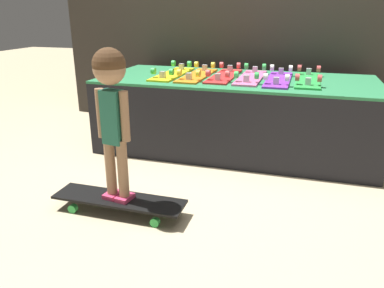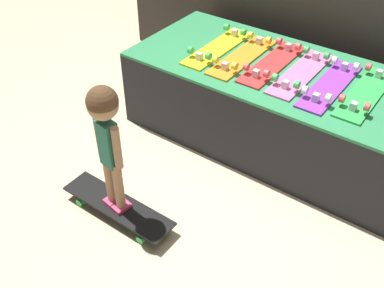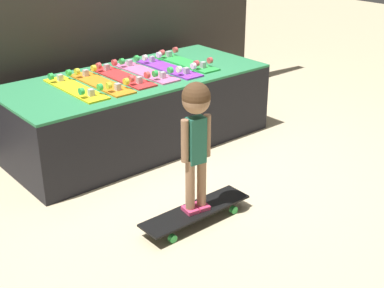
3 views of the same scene
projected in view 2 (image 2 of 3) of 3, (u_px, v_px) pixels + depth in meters
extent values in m
plane|color=beige|center=(233.00, 184.00, 3.08)|extent=(16.00, 16.00, 0.00)
cube|color=black|center=(280.00, 108.00, 3.29)|extent=(2.20, 0.97, 0.58)
cube|color=#2D7F4C|center=(285.00, 72.00, 3.10)|extent=(2.20, 0.97, 0.02)
cube|color=yellow|center=(218.00, 48.00, 3.34)|extent=(0.18, 0.72, 0.01)
cube|color=#B7B7BC|center=(235.00, 33.00, 3.47)|extent=(0.04, 0.04, 0.05)
cylinder|color=green|center=(244.00, 32.00, 3.42)|extent=(0.03, 0.05, 0.05)
cylinder|color=green|center=(227.00, 27.00, 3.49)|extent=(0.03, 0.05, 0.05)
cube|color=#B7B7BC|center=(199.00, 56.00, 3.17)|extent=(0.04, 0.04, 0.05)
cylinder|color=green|center=(208.00, 56.00, 3.12)|extent=(0.03, 0.05, 0.05)
cylinder|color=green|center=(191.00, 50.00, 3.19)|extent=(0.03, 0.05, 0.05)
cube|color=orange|center=(243.00, 57.00, 3.23)|extent=(0.18, 0.72, 0.01)
cube|color=#B7B7BC|center=(259.00, 41.00, 3.36)|extent=(0.04, 0.04, 0.05)
cylinder|color=yellow|center=(269.00, 40.00, 3.31)|extent=(0.03, 0.05, 0.05)
cylinder|color=yellow|center=(251.00, 35.00, 3.38)|extent=(0.03, 0.05, 0.05)
cube|color=#B7B7BC|center=(225.00, 66.00, 3.06)|extent=(0.04, 0.04, 0.05)
cylinder|color=yellow|center=(235.00, 66.00, 3.01)|extent=(0.03, 0.05, 0.05)
cylinder|color=yellow|center=(216.00, 60.00, 3.08)|extent=(0.03, 0.05, 0.05)
cube|color=red|center=(272.00, 64.00, 3.15)|extent=(0.18, 0.72, 0.01)
cube|color=#B7B7BC|center=(288.00, 47.00, 3.28)|extent=(0.04, 0.04, 0.05)
cylinder|color=#D84C4C|center=(298.00, 47.00, 3.23)|extent=(0.03, 0.05, 0.05)
cylinder|color=#D84C4C|center=(279.00, 41.00, 3.30)|extent=(0.03, 0.05, 0.05)
cube|color=#B7B7BC|center=(256.00, 74.00, 2.98)|extent=(0.04, 0.04, 0.05)
cylinder|color=#D84C4C|center=(267.00, 74.00, 2.93)|extent=(0.03, 0.05, 0.05)
cylinder|color=#D84C4C|center=(246.00, 67.00, 3.00)|extent=(0.03, 0.05, 0.05)
cube|color=pink|center=(301.00, 74.00, 3.05)|extent=(0.18, 0.72, 0.01)
cube|color=#B7B7BC|center=(316.00, 56.00, 3.17)|extent=(0.04, 0.04, 0.05)
cylinder|color=green|center=(327.00, 56.00, 3.12)|extent=(0.03, 0.05, 0.05)
cylinder|color=green|center=(306.00, 50.00, 3.19)|extent=(0.03, 0.05, 0.05)
cube|color=#B7B7BC|center=(285.00, 84.00, 2.87)|extent=(0.04, 0.04, 0.05)
cylinder|color=green|center=(297.00, 85.00, 2.82)|extent=(0.03, 0.05, 0.05)
cylinder|color=green|center=(275.00, 77.00, 2.89)|extent=(0.03, 0.05, 0.05)
cube|color=purple|center=(330.00, 86.00, 2.93)|extent=(0.18, 0.72, 0.01)
cube|color=#B7B7BC|center=(345.00, 67.00, 3.06)|extent=(0.04, 0.04, 0.05)
cylinder|color=white|center=(356.00, 67.00, 3.00)|extent=(0.03, 0.05, 0.05)
cylinder|color=white|center=(335.00, 60.00, 3.07)|extent=(0.03, 0.05, 0.05)
cube|color=#B7B7BC|center=(316.00, 97.00, 2.76)|extent=(0.04, 0.04, 0.05)
cylinder|color=white|center=(329.00, 98.00, 2.70)|extent=(0.03, 0.05, 0.05)
cylinder|color=white|center=(305.00, 90.00, 2.77)|extent=(0.03, 0.05, 0.05)
cube|color=green|center=(366.00, 93.00, 2.85)|extent=(0.18, 0.72, 0.01)
cube|color=#B7B7BC|center=(379.00, 74.00, 2.98)|extent=(0.04, 0.04, 0.05)
cylinder|color=#D84C4C|center=(369.00, 67.00, 3.00)|extent=(0.03, 0.05, 0.05)
cube|color=#B7B7BC|center=(354.00, 106.00, 2.68)|extent=(0.04, 0.04, 0.05)
cylinder|color=#D84C4C|center=(367.00, 107.00, 2.63)|extent=(0.03, 0.05, 0.05)
cylinder|color=#D84C4C|center=(342.00, 99.00, 2.70)|extent=(0.03, 0.05, 0.05)
cube|color=black|center=(118.00, 205.00, 2.81)|extent=(0.79, 0.20, 0.01)
cube|color=#B7B7BC|center=(150.00, 228.00, 2.71)|extent=(0.04, 0.04, 0.05)
cylinder|color=green|center=(159.00, 222.00, 2.78)|extent=(0.05, 0.03, 0.05)
cylinder|color=green|center=(141.00, 239.00, 2.67)|extent=(0.05, 0.03, 0.05)
cube|color=#B7B7BC|center=(89.00, 192.00, 2.95)|extent=(0.04, 0.04, 0.05)
cylinder|color=green|center=(99.00, 187.00, 3.02)|extent=(0.05, 0.03, 0.05)
cylinder|color=green|center=(80.00, 202.00, 2.91)|extent=(0.05, 0.03, 0.05)
cube|color=#E03D6B|center=(122.00, 207.00, 2.77)|extent=(0.09, 0.12, 0.03)
cylinder|color=#997051|center=(119.00, 185.00, 2.66)|extent=(0.06, 0.06, 0.34)
cube|color=#E03D6B|center=(113.00, 200.00, 2.82)|extent=(0.09, 0.12, 0.03)
cylinder|color=#997051|center=(110.00, 178.00, 2.71)|extent=(0.06, 0.06, 0.34)
cube|color=#236651|center=(108.00, 144.00, 2.50)|extent=(0.12, 0.09, 0.30)
cylinder|color=#997051|center=(117.00, 148.00, 2.45)|extent=(0.05, 0.05, 0.27)
cylinder|color=#997051|center=(100.00, 136.00, 2.53)|extent=(0.05, 0.05, 0.27)
sphere|color=#997051|center=(103.00, 105.00, 2.34)|extent=(0.17, 0.17, 0.17)
sphere|color=#4C331E|center=(102.00, 102.00, 2.32)|extent=(0.17, 0.17, 0.17)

